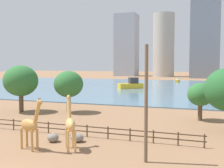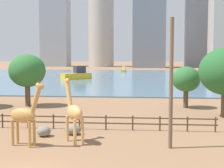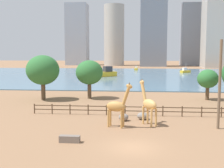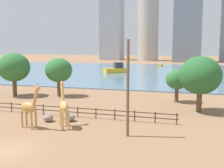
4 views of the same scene
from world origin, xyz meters
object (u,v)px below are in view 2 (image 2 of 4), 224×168
utility_pole (171,84)px  tree_left_large (186,79)px  giraffe_companion (74,112)px  boulder_near_fence (44,131)px  giraffe_tall (25,115)px  boulder_by_pole (73,129)px  tree_right_tall (27,71)px  boat_ferry (77,75)px  boat_tug (124,70)px  boat_sailboat (183,73)px

utility_pole → tree_left_large: 18.86m
giraffe_companion → boulder_near_fence: bearing=25.9°
giraffe_tall → boulder_by_pole: 4.97m
tree_left_large → tree_right_tall: 19.95m
boat_ferry → boat_tug: bearing=-143.5°
giraffe_companion → utility_pole: (7.10, -0.95, 2.27)m
utility_pole → tree_left_large: (3.30, 18.54, -1.06)m
giraffe_companion → boulder_near_fence: 3.75m
giraffe_tall → boat_sailboat: size_ratio=1.07×
boulder_near_fence → boat_ferry: (-9.04, 60.21, 0.92)m
giraffe_tall → boulder_by_pole: size_ratio=3.59×
tree_left_large → boat_sailboat: bearing=83.9°
giraffe_companion → boat_tug: bearing=-33.0°
tree_left_large → utility_pole: bearing=-100.1°
utility_pole → boat_tug: (-9.16, 100.69, -3.75)m
utility_pole → boulder_near_fence: utility_pole is taller
boat_tug → giraffe_companion: bearing=3.0°
boulder_by_pole → boat_sailboat: size_ratio=0.30×
boulder_near_fence → tree_left_large: 20.95m
tree_left_large → boat_tug: size_ratio=1.21×
giraffe_tall → tree_right_tall: (-6.21, 18.56, 2.25)m
boulder_near_fence → boat_sailboat: (20.19, 81.19, 0.46)m
boat_tug → tree_left_large: bearing=10.4°
giraffe_companion → boat_sailboat: (17.39, 82.81, -1.43)m
boulder_by_pole → tree_right_tall: bearing=121.1°
boulder_by_pole → boat_tug: size_ratio=0.32×
utility_pole → tree_right_tall: bearing=132.4°
tree_right_tall → boat_sailboat: (26.91, 65.53, -3.61)m
boat_ferry → giraffe_companion: bearing=61.8°
tree_right_tall → utility_pole: bearing=-47.6°
utility_pole → giraffe_tall: bearing=-178.2°
utility_pole → boulder_by_pole: 9.36m
tree_right_tall → tree_left_large: bearing=0.9°
boulder_near_fence → boulder_by_pole: size_ratio=0.84×
giraffe_tall → giraffe_companion: size_ratio=0.97×
giraffe_tall → boulder_by_pole: giraffe_tall is taller
utility_pole → tree_right_tall: size_ratio=1.38×
boulder_near_fence → boat_sailboat: boat_sailboat is taller
boulder_by_pole → boat_tug: bearing=90.9°
giraffe_companion → boulder_by_pole: size_ratio=3.70×
boulder_near_fence → boat_sailboat: size_ratio=0.25×
utility_pole → boat_sailboat: utility_pole is taller
boulder_by_pole → boat_ferry: boat_ferry is taller
utility_pole → tree_right_tall: (-16.62, 18.23, -0.09)m
utility_pole → boat_sailboat: bearing=83.0°
giraffe_tall → utility_pole: utility_pole is taller
boat_tug → boulder_by_pole: bearing=2.7°
boulder_near_fence → utility_pole: bearing=-14.6°
utility_pole → tree_right_tall: 24.67m
giraffe_companion → boulder_by_pole: bearing=-20.8°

